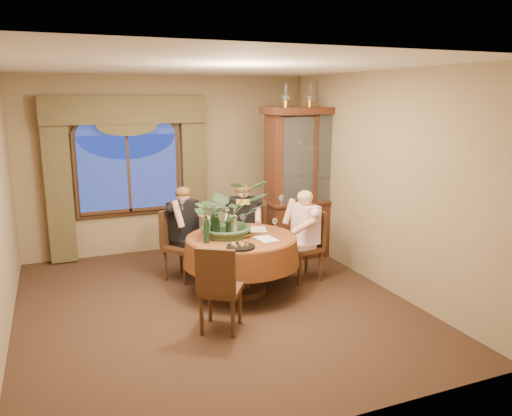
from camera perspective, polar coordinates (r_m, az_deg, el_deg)
name	(u,v)px	position (r m, az deg, el deg)	size (l,w,h in m)	color
floor	(214,304)	(6.21, -4.81, -10.92)	(5.00, 5.00, 0.00)	black
wall_back	(166,165)	(8.18, -10.29, 4.88)	(4.50, 4.50, 0.00)	#836E4F
wall_right	(375,180)	(6.79, 13.40, 3.18)	(5.00, 5.00, 0.00)	#836E4F
ceiling	(209,66)	(5.70, -5.34, 15.85)	(5.00, 5.00, 0.00)	white
window	(129,174)	(8.03, -14.35, 3.82)	(1.62, 0.10, 1.32)	navy
arched_transom	(126,123)	(7.95, -14.66, 9.38)	(1.60, 0.06, 0.44)	navy
drapery_left	(59,186)	(7.93, -21.64, 2.33)	(0.38, 0.14, 2.32)	#463F26
drapery_right	(194,178)	(8.20, -7.11, 3.45)	(0.38, 0.14, 2.32)	#463F26
swag_valance	(126,110)	(7.87, -14.66, 10.81)	(2.45, 0.16, 0.42)	#463F26
dining_table	(242,265)	(6.42, -1.66, -6.48)	(1.48, 1.48, 0.75)	maroon
china_cabinet	(308,183)	(7.81, 5.98, 2.87)	(1.43, 0.56, 2.32)	#37160D
oil_lamp_left	(286,95)	(7.52, 3.43, 12.73)	(0.11, 0.11, 0.34)	#A5722D
oil_lamp_center	(310,95)	(7.70, 6.21, 12.67)	(0.11, 0.11, 0.34)	#A5722D
oil_lamp_right	(334,95)	(7.90, 8.85, 12.60)	(0.11, 0.11, 0.34)	#A5722D
chair_right	(304,246)	(6.85, 5.46, -4.35)	(0.42, 0.42, 0.96)	black
chair_back_right	(251,235)	(7.33, -0.55, -3.15)	(0.42, 0.42, 0.96)	black
chair_back	(182,246)	(6.92, -8.42, -4.27)	(0.42, 0.42, 0.96)	black
chair_front_left	(221,288)	(5.41, -4.06, -9.06)	(0.42, 0.42, 0.96)	black
person_pink	(305,235)	(6.83, 5.67, -3.13)	(0.45, 0.41, 1.25)	silver
person_back	(183,232)	(7.00, -8.30, -2.71)	(0.46, 0.42, 1.28)	black
person_scarf	(243,226)	(7.29, -1.45, -2.06)	(0.45, 0.41, 1.25)	black
stoneware_vase	(233,225)	(6.34, -2.69, -1.99)	(0.14, 0.14, 0.25)	gray
centerpiece_plant	(228,187)	(6.25, -3.17, 2.42)	(0.97, 1.08, 0.84)	#365737
olive_bowl	(244,235)	(6.25, -1.38, -3.13)	(0.17, 0.17, 0.05)	brown
cheese_platter	(241,247)	(5.83, -1.75, -4.47)	(0.34, 0.34, 0.02)	black
wine_bottle_0	(213,222)	(6.36, -4.90, -1.61)	(0.07, 0.07, 0.33)	black
wine_bottle_1	(217,227)	(6.11, -4.46, -2.20)	(0.07, 0.07, 0.33)	black
wine_bottle_2	(206,230)	(6.01, -5.68, -2.47)	(0.07, 0.07, 0.33)	black
wine_bottle_3	(205,224)	(6.27, -5.82, -1.84)	(0.07, 0.07, 0.33)	tan
wine_bottle_4	(229,227)	(6.13, -3.14, -2.13)	(0.07, 0.07, 0.33)	black
tasting_paper_0	(266,239)	(6.18, 1.18, -3.53)	(0.21, 0.30, 0.00)	white
tasting_paper_1	(258,229)	(6.62, 0.21, -2.44)	(0.21, 0.30, 0.00)	white
wine_glass_person_pink	(275,225)	(6.51, 2.16, -1.91)	(0.07, 0.07, 0.18)	silver
wine_glass_person_back	(212,224)	(6.59, -5.06, -1.79)	(0.07, 0.07, 0.18)	silver
wine_glass_person_scarf	(242,220)	(6.76, -1.57, -1.38)	(0.07, 0.07, 0.18)	silver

